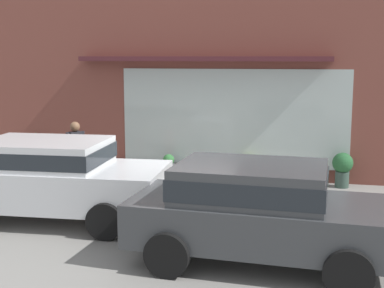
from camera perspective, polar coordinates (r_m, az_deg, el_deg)
ground_plane at (r=11.17m, az=-2.01°, el=-6.89°), size 60.00×60.00×0.00m
curb_strip at (r=10.97m, az=-2.28°, el=-6.87°), size 14.00×0.24×0.12m
storefront at (r=13.84m, az=1.38°, el=7.17°), size 14.00×0.81×5.29m
fire_hydrant at (r=12.03m, az=-8.75°, el=-3.64°), size 0.40×0.37×0.88m
pedestrian_with_handbag at (r=12.39m, az=-12.25°, el=-0.89°), size 0.48×0.49×1.67m
parked_car_silver at (r=10.55m, az=-14.86°, el=-3.17°), size 4.33×2.30×1.55m
parked_car_dark_gray at (r=8.14m, az=7.15°, el=-6.72°), size 4.08×2.14×1.53m
potted_plant_window_right at (r=13.72m, az=-2.52°, el=-2.47°), size 0.32×0.32×0.64m
potted_plant_doorstep at (r=15.40m, az=-16.32°, el=-0.78°), size 0.52×0.52×1.07m
potted_plant_trailing_edge at (r=13.58m, az=5.86°, el=-2.34°), size 0.41×0.41×0.66m
potted_plant_near_hydrant at (r=13.30m, az=15.85°, el=-2.41°), size 0.49×0.49×0.85m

